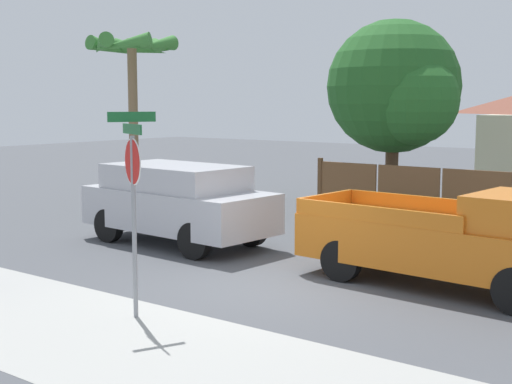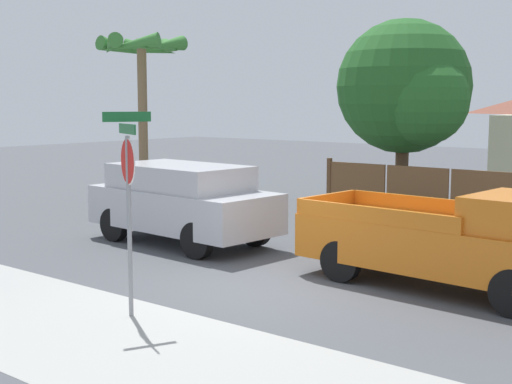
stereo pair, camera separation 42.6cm
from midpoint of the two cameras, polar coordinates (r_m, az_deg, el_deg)
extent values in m
plane|color=#4C4F54|center=(12.76, 1.86, -7.62)|extent=(80.00, 80.00, 0.00)
cube|color=#A3A39E|center=(10.24, -10.64, -11.48)|extent=(36.00, 3.20, 0.01)
cube|color=brown|center=(21.35, 8.63, 0.32)|extent=(1.86, 0.06, 1.48)
cube|color=brown|center=(20.45, 13.32, -0.09)|extent=(1.86, 0.06, 1.48)
cube|color=brown|center=(19.70, 18.40, -0.54)|extent=(1.86, 0.06, 1.48)
cube|color=brown|center=(21.84, 6.44, 0.64)|extent=(0.12, 0.12, 1.58)
cylinder|color=brown|center=(22.48, 12.11, 1.52)|extent=(0.40, 0.40, 2.21)
sphere|color=#235B23|center=(22.38, 12.28, 8.26)|extent=(4.08, 4.08, 4.08)
sphere|color=#266326|center=(21.52, 13.84, 7.18)|extent=(2.65, 2.65, 2.65)
cylinder|color=brown|center=(21.74, -8.47, 5.27)|extent=(0.28, 0.28, 5.13)
cone|color=#387A33|center=(21.14, -6.90, 11.54)|extent=(0.44, 1.69, 0.69)
cone|color=#387A33|center=(22.01, -6.25, 11.38)|extent=(1.68, 1.23, 0.69)
cone|color=#387A33|center=(22.65, -7.89, 11.23)|extent=(1.68, 1.23, 0.69)
cone|color=#387A33|center=(22.46, -10.18, 11.22)|extent=(0.44, 1.69, 0.69)
cone|color=#387A33|center=(21.61, -10.97, 11.37)|extent=(1.68, 1.23, 0.69)
cone|color=#387A33|center=(20.93, -9.35, 11.54)|extent=(1.68, 1.23, 0.69)
cube|color=#B7B7BC|center=(16.52, -5.11, -1.32)|extent=(4.76, 2.32, 0.90)
cube|color=#B7B7BC|center=(16.52, -5.41, 1.22)|extent=(3.36, 2.07, 0.56)
cube|color=black|center=(15.41, -1.57, 0.82)|extent=(0.18, 1.78, 0.47)
cylinder|color=black|center=(16.22, 0.70, -3.00)|extent=(0.79, 0.22, 0.79)
cylinder|color=black|center=(14.95, -3.94, -3.89)|extent=(0.79, 0.22, 0.79)
cylinder|color=black|center=(18.24, -6.03, -1.90)|extent=(0.79, 0.22, 0.79)
cylinder|color=black|center=(17.12, -10.58, -2.58)|extent=(0.79, 0.22, 0.79)
cube|color=orange|center=(12.98, 15.79, -4.15)|extent=(5.35, 2.24, 0.81)
cube|color=orange|center=(14.08, 14.32, -0.97)|extent=(3.28, 0.29, 0.28)
cube|color=orange|center=(12.54, 10.38, -1.85)|extent=(3.28, 0.29, 0.28)
cube|color=orange|center=(14.22, 6.58, -0.72)|extent=(0.20, 1.81, 0.28)
cylinder|color=black|center=(14.54, 11.54, -4.37)|extent=(0.77, 0.22, 0.77)
cylinder|color=black|center=(13.16, 7.72, -5.50)|extent=(0.77, 0.22, 0.77)
cylinder|color=gray|center=(10.92, -9.00, -2.80)|extent=(0.07, 0.07, 2.77)
cylinder|color=red|center=(10.79, -9.10, 2.43)|extent=(0.62, 0.31, 0.67)
cylinder|color=white|center=(10.79, -9.11, 2.43)|extent=(0.65, 0.31, 0.71)
cube|color=#19602D|center=(10.76, -9.15, 5.01)|extent=(0.75, 0.37, 0.15)
cube|color=#19602D|center=(10.76, -9.17, 5.96)|extent=(0.33, 0.68, 0.15)
camera|label=1|loc=(0.21, -89.08, 0.12)|focal=50.00mm
camera|label=2|loc=(0.21, 90.92, -0.12)|focal=50.00mm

